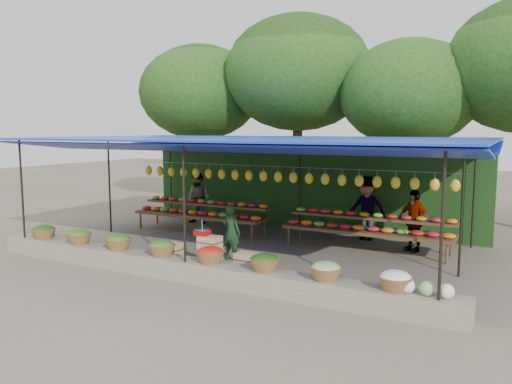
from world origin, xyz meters
The scene contains 16 objects.
ground centered at (0.00, 0.00, 0.00)m, with size 60.00×60.00×0.00m, color #635B49.
stone_curb centered at (0.00, -2.75, 0.20)m, with size 10.60×0.55×0.40m, color slate.
stall_canopy centered at (0.00, 0.08, 2.67)m, with size 10.80×6.60×2.82m.
produce_baskets centered at (-0.10, -2.75, 0.56)m, with size 8.98×0.58×0.34m.
netting_backdrop centered at (0.00, 3.15, 1.25)m, with size 10.60×0.06×2.50m, color #214D1B.
tree_row centered at (0.50, 6.09, 4.70)m, with size 16.51×5.50×7.12m.
fruit_table_left centered at (-2.49, 1.35, 0.61)m, with size 4.21×0.95×0.93m.
fruit_table_right centered at (2.51, 1.35, 0.61)m, with size 4.21×0.95×0.93m.
crate_counter centered at (0.02, -2.08, 0.31)m, with size 2.36×0.35×0.77m.
weighing_scale centered at (-0.13, -2.08, 0.85)m, with size 0.31×0.31×0.33m.
vendor_seated centered at (-0.02, -1.06, 0.65)m, with size 0.48×0.31×1.31m, color #18361B.
customer_left centered at (-3.25, 2.33, 0.82)m, with size 0.80×0.62×1.65m, color slate.
customer_mid centered at (2.16, 2.51, 0.88)m, with size 1.14×0.65×1.76m, color slate.
customer_right centered at (3.53, 1.81, 0.78)m, with size 0.91×0.38×1.55m, color slate.
blue_crate_front centered at (-5.50, -1.77, 0.14)m, with size 0.46×0.33×0.27m, color navy.
blue_crate_back centered at (-6.00, -1.37, 0.13)m, with size 0.44×0.32×0.26m, color navy.
Camera 1 is at (5.79, -10.79, 3.02)m, focal length 35.00 mm.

